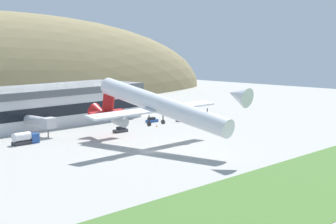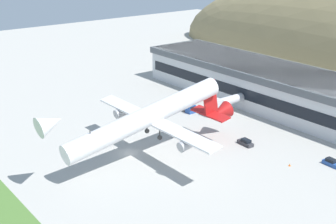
{
  "view_description": "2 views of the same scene",
  "coord_description": "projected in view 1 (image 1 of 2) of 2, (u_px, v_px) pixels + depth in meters",
  "views": [
    {
      "loc": [
        -92.86,
        -92.25,
        26.89
      ],
      "look_at": [
        4.78,
        -1.38,
        9.19
      ],
      "focal_mm": 60.0,
      "sensor_mm": 36.0,
      "label": 1
    },
    {
      "loc": [
        86.07,
        -55.3,
        47.53
      ],
      "look_at": [
        8.54,
        5.28,
        11.79
      ],
      "focal_mm": 50.0,
      "sensor_mm": 36.0,
      "label": 2
    }
  ],
  "objects": [
    {
      "name": "jetway_0",
      "position": [
        41.0,
        122.0,
        154.11
      ],
      "size": [
        3.38,
        11.86,
        5.43
      ],
      "color": "silver",
      "rests_on": "ground_plane"
    },
    {
      "name": "ground_plane",
      "position": [
        150.0,
        152.0,
        133.23
      ],
      "size": [
        366.96,
        366.96,
        0.0
      ],
      "primitive_type": "plane",
      "color": "#ADAAA3"
    },
    {
      "name": "fuel_truck",
      "position": [
        25.0,
        138.0,
        142.58
      ],
      "size": [
        7.07,
        2.39,
        3.17
      ],
      "color": "#264C99",
      "rests_on": "ground_plane"
    },
    {
      "name": "service_car_2",
      "position": [
        152.0,
        120.0,
        179.59
      ],
      "size": [
        4.19,
        1.98,
        1.6
      ],
      "color": "#264C99",
      "rests_on": "ground_plane"
    },
    {
      "name": "service_car_1",
      "position": [
        182.0,
        119.0,
        181.77
      ],
      "size": [
        3.78,
        2.05,
        1.44
      ],
      "color": "#333338",
      "rests_on": "ground_plane"
    },
    {
      "name": "traffic_cone_0",
      "position": [
        157.0,
        126.0,
        170.4
      ],
      "size": [
        0.52,
        0.52,
        0.58
      ],
      "color": "orange",
      "rests_on": "ground_plane"
    },
    {
      "name": "service_car_0",
      "position": [
        121.0,
        130.0,
        160.52
      ],
      "size": [
        4.51,
        1.98,
        1.61
      ],
      "color": "#333338",
      "rests_on": "ground_plane"
    },
    {
      "name": "cargo_airplane",
      "position": [
        159.0,
        106.0,
        137.47
      ],
      "size": [
        41.67,
        51.91,
        13.44
      ],
      "color": "silver"
    },
    {
      "name": "grass_strip_foreground",
      "position": [
        312.0,
        183.0,
        104.51
      ],
      "size": [
        330.26,
        27.09,
        0.08
      ],
      "primitive_type": "cube",
      "color": "#4C7533",
      "rests_on": "ground_plane"
    },
    {
      "name": "terminal_building",
      "position": [
        7.0,
        107.0,
        165.67
      ],
      "size": [
        91.43,
        22.94,
        11.7
      ],
      "color": "silver",
      "rests_on": "ground_plane"
    }
  ]
}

